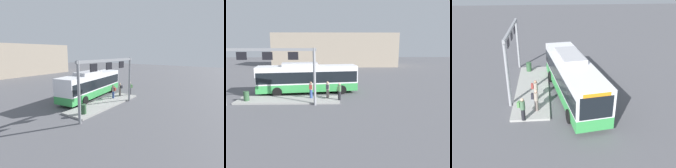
# 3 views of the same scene
# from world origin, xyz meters

# --- Properties ---
(ground_plane) EXTENTS (120.00, 120.00, 0.00)m
(ground_plane) POSITION_xyz_m (0.00, 0.00, 0.00)
(ground_plane) COLOR #56565B
(platform_curb) EXTENTS (10.00, 2.80, 0.16)m
(platform_curb) POSITION_xyz_m (-1.52, -3.34, 0.08)
(platform_curb) COLOR #9E9E99
(platform_curb) RESTS_ON ground
(bus_main) EXTENTS (11.22, 4.10, 3.46)m
(bus_main) POSITION_xyz_m (-0.01, -0.00, 1.81)
(bus_main) COLOR green
(bus_main) RESTS_ON ground
(person_boarding) EXTENTS (0.37, 0.54, 1.67)m
(person_boarding) POSITION_xyz_m (2.30, -2.92, 1.05)
(person_boarding) COLOR slate
(person_boarding) RESTS_ON platform_curb
(person_waiting_near) EXTENTS (0.47, 0.59, 1.67)m
(person_waiting_near) POSITION_xyz_m (3.45, -3.80, 1.05)
(person_waiting_near) COLOR black
(person_waiting_near) RESTS_ON platform_curb
(person_waiting_mid) EXTENTS (0.36, 0.53, 1.67)m
(person_waiting_mid) POSITION_xyz_m (0.64, -2.99, 1.05)
(person_waiting_mid) COLOR #334C8C
(person_waiting_mid) RESTS_ON platform_curb
(platform_sign_gantry) EXTENTS (8.61, 0.24, 5.20)m
(platform_sign_gantry) POSITION_xyz_m (-2.92, -4.93, 3.72)
(platform_sign_gantry) COLOR gray
(platform_sign_gantry) RESTS_ON ground
(station_building) EXTENTS (28.69, 8.00, 7.75)m
(station_building) POSITION_xyz_m (3.36, 29.33, 3.88)
(station_building) COLOR tan
(station_building) RESTS_ON ground
(trash_bin) EXTENTS (0.52, 0.52, 0.90)m
(trash_bin) POSITION_xyz_m (-5.47, -3.83, 0.61)
(trash_bin) COLOR #2D5133
(trash_bin) RESTS_ON platform_curb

